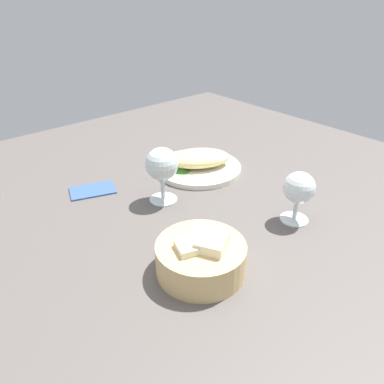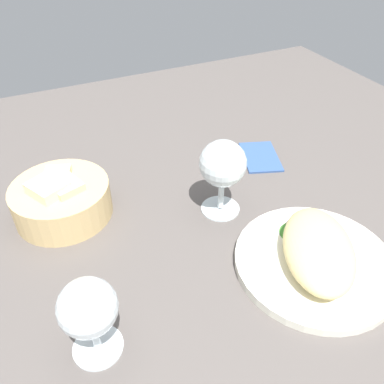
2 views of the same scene
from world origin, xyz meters
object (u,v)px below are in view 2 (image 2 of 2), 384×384
object	(u,v)px
wine_glass_near	(223,166)
wine_glass_far	(88,311)
plate	(314,263)
folded_napkin	(260,156)
bread_basket	(61,199)

from	to	relation	value
wine_glass_near	wine_glass_far	bearing A→B (deg)	122.53
plate	folded_napkin	world-z (taller)	plate
wine_glass_near	wine_glass_far	size ratio (longest dim) A/B	1.16
bread_basket	wine_glass_far	distance (cm)	27.14
bread_basket	folded_napkin	world-z (taller)	bread_basket
wine_glass_far	bread_basket	bearing A→B (deg)	-2.65
wine_glass_far	folded_napkin	size ratio (longest dim) A/B	1.06
plate	wine_glass_near	bearing A→B (deg)	20.60
plate	folded_napkin	bearing A→B (deg)	-17.26
wine_glass_near	wine_glass_far	distance (cm)	30.81
bread_basket	wine_glass_near	size ratio (longest dim) A/B	1.20
bread_basket	wine_glass_far	world-z (taller)	wine_glass_far
plate	wine_glass_near	size ratio (longest dim) A/B	1.75
plate	wine_glass_far	distance (cm)	33.18
wine_glass_near	folded_napkin	size ratio (longest dim) A/B	1.22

